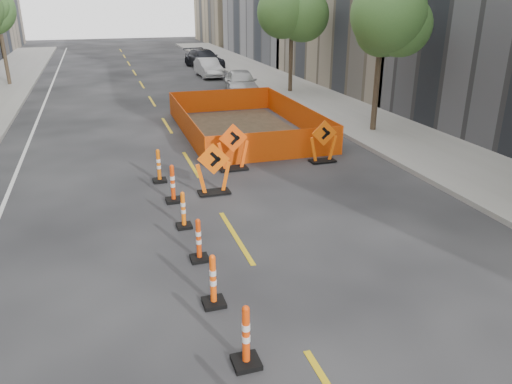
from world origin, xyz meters
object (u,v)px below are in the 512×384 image
object	(u,v)px
channelizer_6	(183,210)
channelizer_7	(173,183)
channelizer_5	(199,240)
channelizer_4	(213,280)
chevron_sign_right	(323,141)
channelizer_8	(159,166)
channelizer_3	(246,336)
parked_car_mid	(208,68)
parked_car_near	(241,82)
chevron_sign_left	(213,169)
chevron_sign_center	(233,147)
parked_car_far	(204,59)

from	to	relation	value
channelizer_6	channelizer_7	world-z (taller)	channelizer_7
channelizer_5	channelizer_6	size ratio (longest dim) A/B	1.03
channelizer_4	chevron_sign_right	distance (m)	9.48
channelizer_8	channelizer_3	bearing A→B (deg)	-88.56
channelizer_7	channelizer_8	bearing A→B (deg)	95.36
channelizer_4	parked_car_mid	xyz separation A→B (m)	(6.25, 28.82, 0.12)
parked_car_near	chevron_sign_right	bearing A→B (deg)	-84.83
parked_car_mid	channelizer_4	bearing A→B (deg)	-103.21
channelizer_4	parked_car_mid	world-z (taller)	parked_car_mid
chevron_sign_left	channelizer_3	bearing A→B (deg)	-84.12
channelizer_4	chevron_sign_left	bearing A→B (deg)	76.91
channelizer_6	channelizer_8	distance (m)	3.62
channelizer_4	chevron_sign_left	distance (m)	5.85
channelizer_6	chevron_sign_center	size ratio (longest dim) A/B	0.61
chevron_sign_right	channelizer_6	bearing A→B (deg)	-141.59
channelizer_8	channelizer_5	bearing A→B (deg)	-87.95
channelizer_8	parked_car_far	distance (m)	27.67
channelizer_3	chevron_sign_center	distance (m)	9.76
channelizer_3	parked_car_mid	distance (m)	31.23
channelizer_3	channelizer_6	size ratio (longest dim) A/B	1.14
channelizer_5	channelizer_8	distance (m)	5.43
channelizer_4	parked_car_near	size ratio (longest dim) A/B	0.25
channelizer_4	channelizer_8	bearing A→B (deg)	90.86
chevron_sign_left	channelizer_7	bearing A→B (deg)	-153.17
chevron_sign_center	chevron_sign_right	world-z (taller)	chevron_sign_center
channelizer_5	parked_car_near	distance (m)	20.44
chevron_sign_right	channelizer_8	bearing A→B (deg)	-173.20
channelizer_7	chevron_sign_left	size ratio (longest dim) A/B	0.71
channelizer_5	channelizer_8	size ratio (longest dim) A/B	0.94
channelizer_4	channelizer_8	size ratio (longest dim) A/B	1.00
chevron_sign_left	parked_car_far	xyz separation A→B (m)	(5.70, 28.28, -0.06)
channelizer_3	channelizer_8	distance (m)	9.04
channelizer_7	chevron_sign_right	size ratio (longest dim) A/B	0.73
channelizer_3	parked_car_near	distance (m)	23.88
parked_car_mid	channelizer_7	bearing A→B (deg)	-105.79
channelizer_3	parked_car_near	size ratio (longest dim) A/B	0.26
chevron_sign_right	parked_car_far	bearing A→B (deg)	91.02
channelizer_5	channelizer_7	world-z (taller)	channelizer_7
channelizer_4	channelizer_7	distance (m)	5.42
chevron_sign_center	chevron_sign_left	bearing A→B (deg)	-116.80
channelizer_5	parked_car_mid	xyz separation A→B (m)	(6.17, 27.01, 0.16)
channelizer_5	chevron_sign_right	size ratio (longest dim) A/B	0.66
chevron_sign_left	chevron_sign_center	distance (m)	2.28
channelizer_6	parked_car_near	bearing A→B (deg)	69.59
channelizer_8	parked_car_mid	distance (m)	22.50
channelizer_4	chevron_sign_center	xyz separation A→B (m)	(2.46, 7.67, 0.27)
parked_car_near	channelizer_4	bearing A→B (deg)	-98.53
channelizer_8	chevron_sign_center	world-z (taller)	chevron_sign_center
chevron_sign_left	parked_car_near	distance (m)	16.36
chevron_sign_center	parked_car_near	bearing A→B (deg)	76.08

